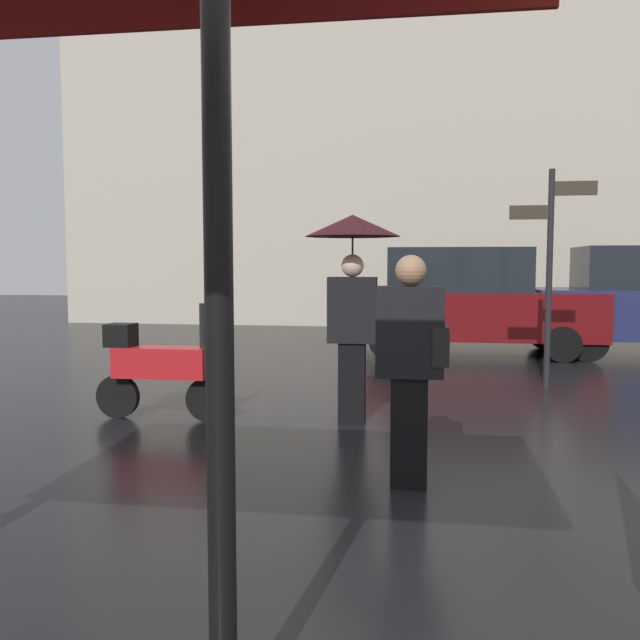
{
  "coord_description": "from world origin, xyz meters",
  "views": [
    {
      "loc": [
        0.81,
        -2.85,
        1.64
      ],
      "look_at": [
        -0.22,
        3.84,
        1.08
      ],
      "focal_mm": 38.03,
      "sensor_mm": 36.0,
      "label": 1
    }
  ],
  "objects_px": {
    "pedestrian_with_bag": "(412,357)",
    "parked_scooter": "(158,367)",
    "parked_car_right": "(466,301)",
    "pedestrian_with_umbrella": "(352,265)",
    "street_signpost": "(550,256)"
  },
  "relations": [
    {
      "from": "pedestrian_with_bag",
      "to": "street_signpost",
      "type": "bearing_deg",
      "value": 83.56
    },
    {
      "from": "pedestrian_with_umbrella",
      "to": "parked_scooter",
      "type": "distance_m",
      "value": 2.31
    },
    {
      "from": "parked_scooter",
      "to": "pedestrian_with_umbrella",
      "type": "bearing_deg",
      "value": 18.9
    },
    {
      "from": "pedestrian_with_umbrella",
      "to": "parked_car_right",
      "type": "bearing_deg",
      "value": 55.47
    },
    {
      "from": "parked_scooter",
      "to": "parked_car_right",
      "type": "bearing_deg",
      "value": 73.55
    },
    {
      "from": "pedestrian_with_umbrella",
      "to": "street_signpost",
      "type": "distance_m",
      "value": 3.26
    },
    {
      "from": "street_signpost",
      "to": "parked_car_right",
      "type": "bearing_deg",
      "value": 103.69
    },
    {
      "from": "pedestrian_with_bag",
      "to": "parked_scooter",
      "type": "distance_m",
      "value": 3.25
    },
    {
      "from": "pedestrian_with_bag",
      "to": "parked_car_right",
      "type": "distance_m",
      "value": 7.77
    },
    {
      "from": "parked_scooter",
      "to": "parked_car_right",
      "type": "xyz_separation_m",
      "value": [
        3.53,
        5.93,
        0.41
      ]
    },
    {
      "from": "pedestrian_with_umbrella",
      "to": "parked_scooter",
      "type": "xyz_separation_m",
      "value": [
        -2.04,
        -0.17,
        -1.07
      ]
    },
    {
      "from": "parked_scooter",
      "to": "parked_car_right",
      "type": "height_order",
      "value": "parked_car_right"
    },
    {
      "from": "pedestrian_with_bag",
      "to": "parked_car_right",
      "type": "xyz_separation_m",
      "value": [
        0.84,
        7.73,
        -0.0
      ]
    },
    {
      "from": "parked_scooter",
      "to": "parked_car_right",
      "type": "relative_size",
      "value": 0.32
    },
    {
      "from": "pedestrian_with_umbrella",
      "to": "parked_scooter",
      "type": "bearing_deg",
      "value": 164.53
    }
  ]
}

